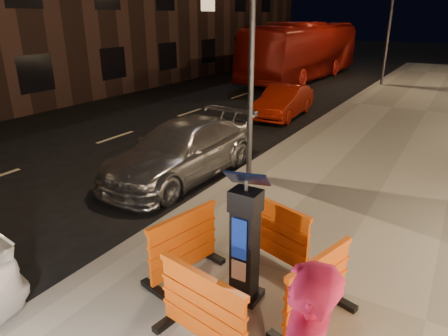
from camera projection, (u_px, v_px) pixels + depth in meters
The scene contains 13 objects.
ground_plane at pixel (155, 236), 6.89m from camera, with size 120.00×120.00×0.00m, color black.
sidewalk at pixel (324, 291), 5.42m from camera, with size 6.00×60.00×0.15m, color gray.
kerb at pixel (154, 233), 6.87m from camera, with size 0.30×60.00×0.15m, color slate.
parking_kiosk at pixel (245, 240), 4.90m from camera, with size 0.53×0.53×1.69m, color black.
barrier_front at pixel (202, 310), 4.28m from camera, with size 1.21×0.50×0.94m, color #E1520B.
barrier_back at pixel (275, 233), 5.79m from camera, with size 1.21×0.50×0.94m, color #E1520B.
barrier_kerbside at pixel (184, 245), 5.49m from camera, with size 1.21×0.50×0.94m, color #E1520B.
barrier_bldgside at pixel (317, 291), 4.58m from camera, with size 1.21×0.50×0.94m, color #E1520B.
car_silver at pixel (183, 176), 9.50m from camera, with size 1.81×4.44×1.29m, color #A9A9AE.
car_red at pixel (283, 117), 15.02m from camera, with size 1.23×3.54×1.17m, color maroon.
bus_doubledecker at pixel (302, 79), 24.06m from camera, with size 2.71×11.58×3.22m, color #9B150D.
street_lamp_mid at pixel (252, 38), 8.04m from camera, with size 0.12×0.12×6.00m, color #3F3F44.
street_lamp_far at pixel (390, 24), 20.02m from camera, with size 0.12×0.12×6.00m, color #3F3F44.
Camera 1 is at (4.14, -4.52, 3.58)m, focal length 32.00 mm.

